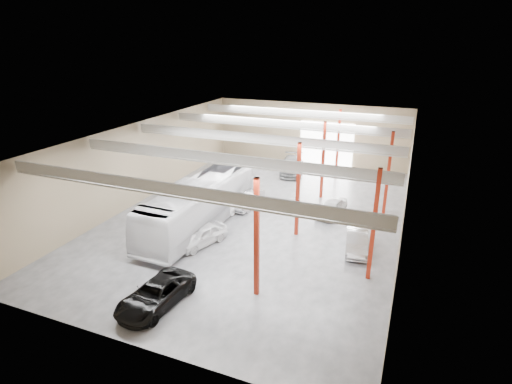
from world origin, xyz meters
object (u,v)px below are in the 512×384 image
Objects in this scene: car_row_b at (247,199)px; car_right_near at (357,241)px; black_sedan at (156,294)px; car_right_far at (332,207)px; car_row_a at (201,235)px; car_row_c at (292,165)px; coach_bus at (200,203)px.

car_row_b is 10.79m from car_right_near.
black_sedan is 1.26× the size of car_right_far.
car_right_near is 5.91m from car_right_far.
car_row_b reaches higher than car_right_far.
car_right_near is at bearing -50.30° from car_right_far.
car_right_near is 1.04× the size of car_right_far.
car_right_near reaches higher than car_right_far.
car_row_a is 7.51m from car_row_b.
car_right_near is at bearing -17.66° from car_row_b.
car_row_c is 1.40× the size of car_right_near.
black_sedan is 13.74m from car_right_near.
car_row_c is at bearing 95.52° from black_sedan.
car_right_near is (9.17, 10.24, -0.01)m from black_sedan.
car_row_c is (1.21, 17.96, 0.13)m from car_row_a.
car_row_a is 11.29m from car_right_far.
coach_bus is at bearing -105.71° from car_row_b.
coach_bus is 3.27× the size of car_row_a.
car_row_a reaches higher than car_right_near.
car_row_b is at bearing 106.52° from car_row_a.
car_row_a is 0.72× the size of car_row_c.
car_row_c is at bearing 91.12° from car_row_b.
car_row_c reaches higher than car_right_far.
black_sedan is at bearing -73.85° from coach_bus.
black_sedan reaches higher than car_right_near.
car_row_c reaches higher than car_row_b.
black_sedan is 1.20× the size of car_row_a.
car_row_a is (-1.13, 7.00, 0.02)m from black_sedan.
car_row_a is at bearing 104.86° from black_sedan.
car_row_c reaches higher than car_row_a.
car_row_a is 10.80m from car_right_near.
coach_bus reaches higher than car_right_near.
car_row_c is at bearing 80.88° from coach_bus.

